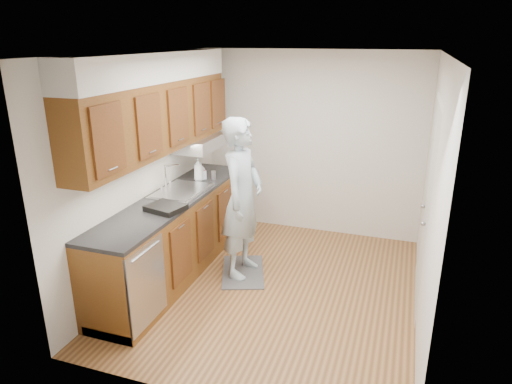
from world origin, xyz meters
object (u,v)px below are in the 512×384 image
soda_can (203,175)px  person (242,188)px  dish_rack (166,208)px  steel_can (214,175)px  soap_bottle_b (202,173)px  soap_bottle_a (198,169)px  soap_bottle_c (200,169)px

soda_can → person: bearing=-35.8°
dish_rack → steel_can: bearing=101.8°
person → soap_bottle_b: 0.87m
soap_bottle_a → dish_rack: soap_bottle_a is taller
soap_bottle_c → steel_can: soap_bottle_c is taller
soap_bottle_a → soap_bottle_c: soap_bottle_a is taller
soda_can → soap_bottle_b: bearing=-99.6°
soap_bottle_c → soda_can: (0.10, -0.12, -0.04)m
soap_bottle_c → soap_bottle_b: bearing=-54.1°
soda_can → steel_can: size_ratio=1.04×
soap_bottle_a → dish_rack: bearing=-83.3°
soap_bottle_a → dish_rack: 1.06m
soap_bottle_a → steel_can: soap_bottle_a is taller
soap_bottle_c → steel_can: 0.25m
soda_can → soap_bottle_c: bearing=132.3°
soap_bottle_c → soda_can: 0.16m
person → soap_bottle_c: (-0.82, 0.63, -0.02)m
soap_bottle_a → soap_bottle_b: bearing=73.5°
soda_can → steel_can: bearing=13.4°
person → soap_bottle_a: (-0.74, 0.42, 0.03)m
soap_bottle_c → dish_rack: soap_bottle_c is taller
dish_rack → soap_bottle_a: bearing=109.9°
soap_bottle_a → soap_bottle_c: size_ratio=1.56×
steel_can → soap_bottle_c: bearing=159.9°
soap_bottle_c → steel_can: bearing=-20.1°
soap_bottle_c → soda_can: bearing=-47.7°
soda_can → dish_rack: size_ratio=0.31×
steel_can → dish_rack: bearing=-91.4°
person → soap_bottle_b: (-0.72, 0.49, -0.03)m
dish_rack → person: bearing=58.4°
soap_bottle_b → soda_can: soap_bottle_b is taller
soap_bottle_b → soda_can: bearing=80.4°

